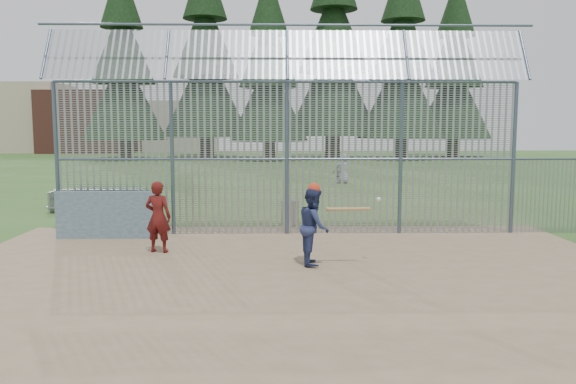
{
  "coord_description": "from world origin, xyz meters",
  "views": [
    {
      "loc": [
        -0.25,
        -11.21,
        2.8
      ],
      "look_at": [
        0.0,
        2.0,
        1.3
      ],
      "focal_mm": 35.0,
      "sensor_mm": 36.0,
      "label": 1
    }
  ],
  "objects_px": {
    "onlooker": "(158,217)",
    "trash_can": "(290,213)",
    "dugout_wall": "(106,215)",
    "batter": "(314,226)",
    "bleacher": "(96,200)"
  },
  "relations": [
    {
      "from": "onlooker",
      "to": "trash_can",
      "type": "xyz_separation_m",
      "value": [
        3.04,
        3.51,
        -0.45
      ]
    },
    {
      "from": "dugout_wall",
      "to": "trash_can",
      "type": "distance_m",
      "value": 5.08
    },
    {
      "from": "trash_can",
      "to": "dugout_wall",
      "type": "bearing_deg",
      "value": -158.17
    },
    {
      "from": "onlooker",
      "to": "dugout_wall",
      "type": "bearing_deg",
      "value": -33.43
    },
    {
      "from": "dugout_wall",
      "to": "onlooker",
      "type": "bearing_deg",
      "value": -44.22
    },
    {
      "from": "onlooker",
      "to": "trash_can",
      "type": "height_order",
      "value": "onlooker"
    },
    {
      "from": "dugout_wall",
      "to": "bleacher",
      "type": "distance_m",
      "value": 5.13
    },
    {
      "from": "onlooker",
      "to": "batter",
      "type": "bearing_deg",
      "value": 171.69
    },
    {
      "from": "onlooker",
      "to": "bleacher",
      "type": "bearing_deg",
      "value": -50.87
    },
    {
      "from": "dugout_wall",
      "to": "batter",
      "type": "xyz_separation_m",
      "value": [
        5.09,
        -2.81,
        0.19
      ]
    },
    {
      "from": "onlooker",
      "to": "bleacher",
      "type": "height_order",
      "value": "onlooker"
    },
    {
      "from": "dugout_wall",
      "to": "trash_can",
      "type": "xyz_separation_m",
      "value": [
        4.71,
        1.89,
        -0.24
      ]
    },
    {
      "from": "batter",
      "to": "onlooker",
      "type": "distance_m",
      "value": 3.62
    },
    {
      "from": "dugout_wall",
      "to": "bleacher",
      "type": "height_order",
      "value": "dugout_wall"
    },
    {
      "from": "dugout_wall",
      "to": "trash_can",
      "type": "bearing_deg",
      "value": 21.83
    }
  ]
}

